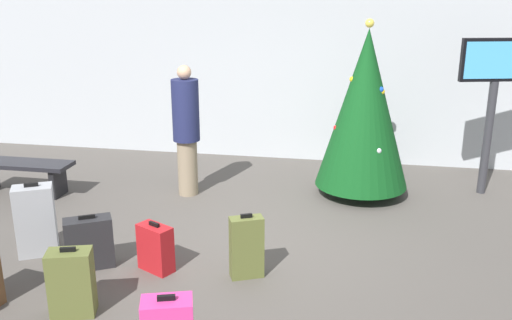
# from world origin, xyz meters

# --- Properties ---
(ground_plane) EXTENTS (16.00, 16.00, 0.00)m
(ground_plane) POSITION_xyz_m (0.00, 0.00, 0.00)
(ground_plane) COLOR #514C47
(back_wall) EXTENTS (16.00, 0.20, 3.22)m
(back_wall) POSITION_xyz_m (0.00, 3.60, 1.61)
(back_wall) COLOR #B7BCC1
(back_wall) RESTS_ON ground_plane
(holiday_tree) EXTENTS (1.30, 1.30, 2.48)m
(holiday_tree) POSITION_xyz_m (1.36, 1.92, 1.26)
(holiday_tree) COLOR #4C3319
(holiday_tree) RESTS_ON ground_plane
(flight_info_kiosk) EXTENTS (1.01, 0.33, 2.22)m
(flight_info_kiosk) POSITION_xyz_m (3.10, 2.31, 1.59)
(flight_info_kiosk) COLOR #333338
(flight_info_kiosk) RESTS_ON ground_plane
(waiting_bench) EXTENTS (1.47, 0.44, 0.48)m
(waiting_bench) POSITION_xyz_m (-3.46, 1.06, 0.36)
(waiting_bench) COLOR black
(waiting_bench) RESTS_ON ground_plane
(traveller_0) EXTENTS (0.47, 0.47, 1.87)m
(traveller_0) POSITION_xyz_m (-1.10, 1.48, 0.98)
(traveller_0) COLOR gray
(traveller_0) RESTS_ON ground_plane
(suitcase_1) EXTENTS (0.44, 0.34, 0.67)m
(suitcase_1) POSITION_xyz_m (-1.20, -1.71, 0.31)
(suitcase_1) COLOR #59602D
(suitcase_1) RESTS_ON ground_plane
(suitcase_2) EXTENTS (0.49, 0.42, 0.84)m
(suitcase_2) POSITION_xyz_m (-2.19, -0.66, 0.40)
(suitcase_2) COLOR #9EA0A5
(suitcase_2) RESTS_ON ground_plane
(suitcase_3) EXTENTS (0.43, 0.34, 0.54)m
(suitcase_3) POSITION_xyz_m (-0.75, -0.78, 0.25)
(suitcase_3) COLOR #B2191E
(suitcase_3) RESTS_ON ground_plane
(suitcase_4) EXTENTS (0.54, 0.44, 0.60)m
(suitcase_4) POSITION_xyz_m (-1.47, -0.84, 0.28)
(suitcase_4) COLOR #232326
(suitcase_4) RESTS_ON ground_plane
(suitcase_6) EXTENTS (0.37, 0.29, 0.70)m
(suitcase_6) POSITION_xyz_m (0.22, -0.74, 0.33)
(suitcase_6) COLOR #59602D
(suitcase_6) RESTS_ON ground_plane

